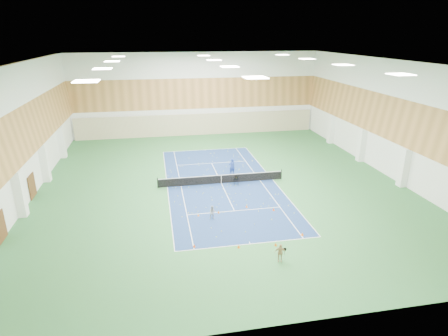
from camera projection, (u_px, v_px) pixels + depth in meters
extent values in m
plane|color=#2B6633|center=(221.00, 183.00, 38.28)|extent=(40.00, 40.00, 0.00)
cube|color=navy|center=(221.00, 183.00, 38.28)|extent=(10.97, 23.77, 0.01)
cube|color=#C6B793|center=(198.00, 124.00, 55.98)|extent=(35.40, 0.16, 3.20)
cube|color=#593319|center=(0.00, 227.00, 27.40)|extent=(0.08, 1.80, 2.20)
cube|color=#593319|center=(32.00, 186.00, 34.80)|extent=(0.08, 1.80, 2.20)
imported|color=#203C96|center=(232.00, 166.00, 40.45)|extent=(0.74, 0.56, 1.82)
imported|color=#9897A0|center=(213.00, 212.00, 30.85)|extent=(0.59, 0.48, 1.15)
imported|color=tan|center=(280.00, 253.00, 25.05)|extent=(0.82, 0.52, 1.30)
cone|color=orange|center=(198.00, 215.00, 31.44)|extent=(0.19, 0.19, 0.21)
cone|color=orange|center=(219.00, 212.00, 31.95)|extent=(0.20, 0.20, 0.22)
cone|color=orange|center=(247.00, 206.00, 32.97)|extent=(0.21, 0.21, 0.23)
cone|color=#F24D0C|center=(274.00, 209.00, 32.41)|extent=(0.22, 0.22, 0.24)
cone|color=#EA480C|center=(194.00, 246.00, 26.86)|extent=(0.22, 0.22, 0.24)
cone|color=orange|center=(239.00, 246.00, 26.79)|extent=(0.22, 0.22, 0.24)
cone|color=#E2610B|center=(276.00, 244.00, 27.05)|extent=(0.22, 0.22, 0.24)
cone|color=orange|center=(302.00, 234.00, 28.42)|extent=(0.23, 0.23, 0.25)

